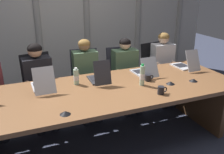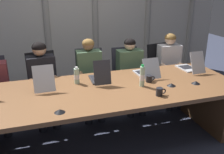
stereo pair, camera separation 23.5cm
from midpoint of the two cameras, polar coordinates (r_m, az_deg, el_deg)
ground_plane at (r=3.41m, az=0.54°, el=-14.41°), size 12.65×12.65×0.00m
conference_table at (r=3.10m, az=0.58°, el=-5.33°), size 3.42×1.21×0.75m
curtain_backdrop at (r=4.98m, az=-7.74°, el=16.20°), size 6.33×0.17×3.19m
laptop_left_mid at (r=3.15m, az=-13.33°, el=-1.21°), size 0.25×0.47×0.31m
laptop_center at (r=3.24m, az=-0.74°, el=-0.03°), size 0.23×0.41×0.32m
laptop_right_mid at (r=3.51m, az=9.79°, el=1.19°), size 0.24×0.44×0.27m
laptop_right_end at (r=3.88m, az=19.14°, el=2.29°), size 0.23×0.46×0.31m
office_chair_left_mid at (r=3.96m, az=-13.24°, el=-3.66°), size 0.60×0.61×0.99m
office_chair_center at (r=4.05m, az=-3.24°, el=-2.53°), size 0.60×0.60×0.98m
office_chair_right_mid at (r=4.24m, az=4.97°, el=-1.63°), size 0.60×0.60×0.96m
office_chair_right_end at (r=4.53m, az=12.97°, el=-0.54°), size 0.60×0.61×0.98m
person_left_mid at (r=3.69m, az=-13.81°, el=-0.23°), size 0.44×0.57×1.19m
person_center at (r=3.79m, az=-3.20°, el=0.71°), size 0.40×0.56×1.19m
person_right_mid at (r=4.00m, az=6.07°, el=1.46°), size 0.41×0.55×1.15m
person_right_end at (r=4.32m, az=14.75°, el=2.59°), size 0.41×0.57×1.19m
water_bottle_primary at (r=3.11m, az=9.08°, el=0.10°), size 0.06×0.06×0.28m
water_bottle_secondary at (r=3.18m, az=-5.99°, el=0.21°), size 0.07×0.07×0.22m
coffee_mug_near at (r=3.29m, az=10.56°, el=-0.41°), size 0.12×0.08×0.09m
coffee_mug_far at (r=2.91m, az=13.14°, el=-3.34°), size 0.12×0.08×0.09m
conference_mic_left_side at (r=3.23m, az=15.48°, el=-1.71°), size 0.11×0.11×0.03m
conference_mic_middle at (r=2.52m, az=-9.24°, el=-7.70°), size 0.11×0.11×0.03m
conference_mic_right_side at (r=3.39m, az=20.53°, el=-1.20°), size 0.11×0.11×0.03m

